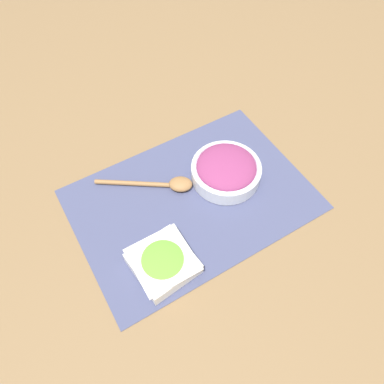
% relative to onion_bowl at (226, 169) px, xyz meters
% --- Properties ---
extents(ground_plane, '(3.00, 3.00, 0.00)m').
position_rel_onion_bowl_xyz_m(ground_plane, '(-0.11, -0.01, -0.04)').
color(ground_plane, olive).
extents(placemat, '(0.58, 0.41, 0.00)m').
position_rel_onion_bowl_xyz_m(placemat, '(-0.11, -0.01, -0.03)').
color(placemat, '#474C70').
rests_on(placemat, ground_plane).
extents(onion_bowl, '(0.18, 0.18, 0.06)m').
position_rel_onion_bowl_xyz_m(onion_bowl, '(0.00, 0.00, 0.00)').
color(onion_bowl, silver).
rests_on(onion_bowl, placemat).
extents(lettuce_bowl, '(0.14, 0.14, 0.04)m').
position_rel_onion_bowl_xyz_m(lettuce_bowl, '(-0.26, -0.14, -0.01)').
color(lettuce_bowl, white).
rests_on(lettuce_bowl, placemat).
extents(wooden_spoon, '(0.22, 0.17, 0.03)m').
position_rel_onion_bowl_xyz_m(wooden_spoon, '(-0.15, 0.05, -0.02)').
color(wooden_spoon, '#9E7042').
rests_on(wooden_spoon, placemat).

